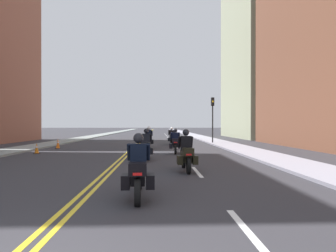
% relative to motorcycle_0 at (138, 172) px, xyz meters
% --- Properties ---
extents(ground_plane, '(264.00, 264.00, 0.00)m').
position_rel_motorcycle_0_xyz_m(ground_plane, '(-1.40, 43.73, -0.64)').
color(ground_plane, '#302F34').
extents(sidewalk_left, '(2.44, 144.00, 0.12)m').
position_rel_motorcycle_0_xyz_m(sidewalk_left, '(-9.36, 43.73, -0.58)').
color(sidewalk_left, gray).
rests_on(sidewalk_left, ground).
extents(sidewalk_right, '(2.44, 144.00, 0.12)m').
position_rel_motorcycle_0_xyz_m(sidewalk_right, '(6.57, 43.73, -0.58)').
color(sidewalk_right, '#94919F').
rests_on(sidewalk_right, ground).
extents(centreline_yellow_inner, '(0.12, 132.00, 0.01)m').
position_rel_motorcycle_0_xyz_m(centreline_yellow_inner, '(-1.52, 43.73, -0.63)').
color(centreline_yellow_inner, yellow).
rests_on(centreline_yellow_inner, ground).
extents(centreline_yellow_outer, '(0.12, 132.00, 0.01)m').
position_rel_motorcycle_0_xyz_m(centreline_yellow_outer, '(-1.28, 43.73, -0.63)').
color(centreline_yellow_outer, yellow).
rests_on(centreline_yellow_outer, ground).
extents(lane_dashes_white, '(0.14, 56.40, 0.01)m').
position_rel_motorcycle_0_xyz_m(lane_dashes_white, '(1.98, 24.73, -0.63)').
color(lane_dashes_white, silver).
rests_on(lane_dashes_white, ground).
extents(building_right_1, '(9.49, 15.04, 30.00)m').
position_rel_motorcycle_0_xyz_m(building_right_1, '(15.93, 32.29, 14.36)').
color(building_right_1, '#B6BE97').
rests_on(building_right_1, ground).
extents(motorcycle_0, '(0.78, 2.22, 1.59)m').
position_rel_motorcycle_0_xyz_m(motorcycle_0, '(0.00, 0.00, 0.00)').
color(motorcycle_0, black).
rests_on(motorcycle_0, ground).
extents(motorcycle_1, '(0.77, 2.07, 1.63)m').
position_rel_motorcycle_0_xyz_m(motorcycle_1, '(1.58, 3.85, 0.02)').
color(motorcycle_1, black).
rests_on(motorcycle_1, ground).
extents(motorcycle_2, '(0.78, 2.20, 1.61)m').
position_rel_motorcycle_0_xyz_m(motorcycle_2, '(-0.12, 7.52, 0.02)').
color(motorcycle_2, black).
rests_on(motorcycle_2, ground).
extents(motorcycle_3, '(0.78, 2.18, 1.58)m').
position_rel_motorcycle_0_xyz_m(motorcycle_3, '(1.61, 10.79, -0.00)').
color(motorcycle_3, black).
rests_on(motorcycle_3, ground).
extents(motorcycle_4, '(0.77, 2.17, 1.68)m').
position_rel_motorcycle_0_xyz_m(motorcycle_4, '(-0.21, 14.79, 0.03)').
color(motorcycle_4, black).
rests_on(motorcycle_4, ground).
extents(motorcycle_5, '(0.77, 2.18, 1.59)m').
position_rel_motorcycle_0_xyz_m(motorcycle_5, '(1.76, 18.42, 0.02)').
color(motorcycle_5, black).
rests_on(motorcycle_5, ground).
extents(traffic_cone_0, '(0.32, 0.32, 0.65)m').
position_rel_motorcycle_0_xyz_m(traffic_cone_0, '(-7.05, 10.77, -0.31)').
color(traffic_cone_0, black).
rests_on(traffic_cone_0, ground).
extents(traffic_cone_2, '(0.34, 0.34, 0.74)m').
position_rel_motorcycle_0_xyz_m(traffic_cone_2, '(-7.10, 14.61, -0.27)').
color(traffic_cone_2, black).
rests_on(traffic_cone_2, ground).
extents(traffic_light_near, '(0.28, 0.38, 4.42)m').
position_rel_motorcycle_0_xyz_m(traffic_light_near, '(5.75, 19.58, 2.43)').
color(traffic_light_near, black).
rests_on(traffic_light_near, ground).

